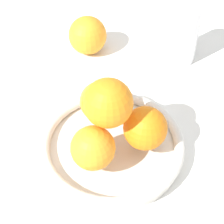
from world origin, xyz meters
The scene contains 5 objects.
ground_plane centered at (0.00, 0.00, 0.00)m, with size 4.00×4.00×0.00m, color white.
fruit_bowl centered at (0.00, 0.00, 0.02)m, with size 0.24×0.24×0.03m.
orange_pile centered at (0.00, 0.00, 0.09)m, with size 0.16×0.16×0.13m.
stray_orange centered at (-0.20, 0.21, 0.04)m, with size 0.08×0.08×0.08m, color orange.
drinking_glass centered at (-0.02, 0.29, 0.06)m, with size 0.07×0.07×0.13m, color white.
Camera 1 is at (0.21, -0.33, 0.51)m, focal length 60.00 mm.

